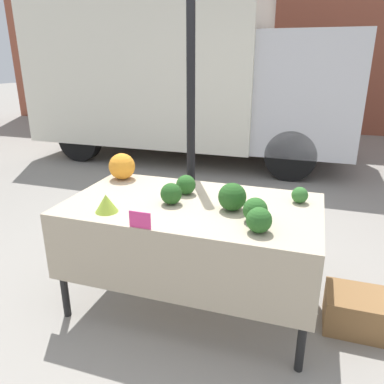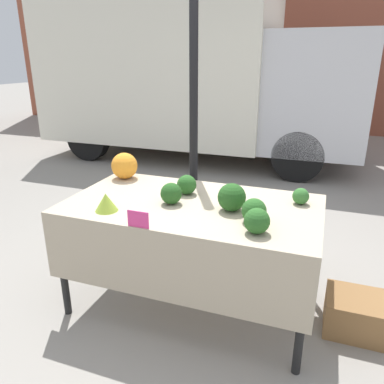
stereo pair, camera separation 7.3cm
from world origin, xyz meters
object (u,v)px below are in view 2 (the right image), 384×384
Objects in this scene: parked_truck at (191,73)px; orange_cauliflower at (124,166)px; produce_crate at (358,314)px; price_sign at (138,219)px.

orange_cauliflower is at bearing -77.83° from parked_truck.
orange_cauliflower is 2.01m from produce_crate.
parked_truck reaches higher than produce_crate.
parked_truck reaches higher than price_sign.
parked_truck is at bearing 106.43° from price_sign.
orange_cauliflower is 0.50× the size of produce_crate.
price_sign is at bearing -56.03° from orange_cauliflower.
produce_crate is (2.66, -4.06, -1.33)m from parked_truck.
price_sign is at bearing -73.57° from parked_truck.
produce_crate is (1.84, -0.24, -0.78)m from orange_cauliflower.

